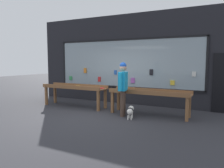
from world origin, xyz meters
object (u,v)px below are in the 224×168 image
(small_dog, at_px, (130,111))
(person_browsing, at_px, (123,84))
(display_table_left, at_px, (75,89))
(display_table_right, at_px, (149,94))

(small_dog, bearing_deg, person_browsing, 45.73)
(display_table_left, relative_size, person_browsing, 1.53)
(small_dog, bearing_deg, display_table_right, -42.22)
(display_table_left, distance_m, person_browsing, 2.44)
(display_table_left, height_order, small_dog, display_table_left)
(display_table_left, bearing_deg, display_table_right, -0.02)
(small_dog, bearing_deg, display_table_left, 60.77)
(display_table_right, height_order, person_browsing, person_browsing)
(person_browsing, bearing_deg, display_table_left, 66.56)
(display_table_left, height_order, person_browsing, person_browsing)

